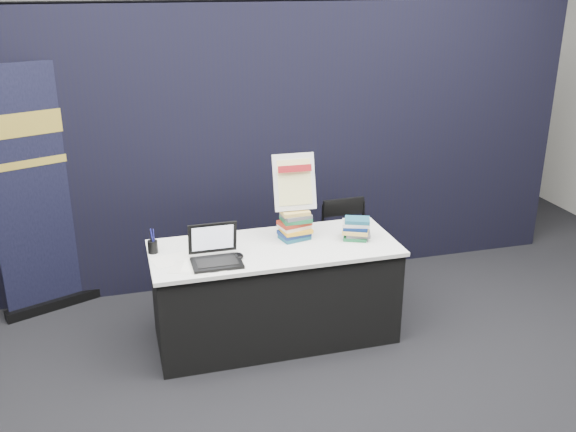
# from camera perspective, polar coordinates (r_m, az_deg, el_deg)

# --- Properties ---
(floor) EXTENTS (8.00, 8.00, 0.00)m
(floor) POSITION_cam_1_polar(r_m,az_deg,el_deg) (4.57, 0.64, -14.03)
(floor) COLOR black
(floor) RESTS_ON ground
(wall_back) EXTENTS (8.00, 0.02, 3.50)m
(wall_back) POSITION_cam_1_polar(r_m,az_deg,el_deg) (7.72, -7.90, 14.20)
(wall_back) COLOR #A5A39C
(wall_back) RESTS_ON floor
(drape_partition) EXTENTS (6.00, 0.08, 2.40)m
(drape_partition) POSITION_cam_1_polar(r_m,az_deg,el_deg) (5.49, -4.01, 5.86)
(drape_partition) COLOR black
(drape_partition) RESTS_ON floor
(display_table) EXTENTS (1.80, 0.75, 0.75)m
(display_table) POSITION_cam_1_polar(r_m,az_deg,el_deg) (4.83, -1.18, -6.76)
(display_table) COLOR black
(display_table) RESTS_ON floor
(laptop) EXTENTS (0.34, 0.27, 0.26)m
(laptop) POSITION_cam_1_polar(r_m,az_deg,el_deg) (4.43, -6.47, -3.35)
(laptop) COLOR black
(laptop) RESTS_ON display_table
(mouse) EXTENTS (0.06, 0.10, 0.03)m
(mouse) POSITION_cam_1_polar(r_m,az_deg,el_deg) (4.49, -4.39, -3.54)
(mouse) COLOR black
(mouse) RESTS_ON display_table
(brochure_left) EXTENTS (0.32, 0.26, 0.00)m
(brochure_left) POSITION_cam_1_polar(r_m,az_deg,el_deg) (4.52, -10.20, -3.85)
(brochure_left) COLOR white
(brochure_left) RESTS_ON display_table
(brochure_mid) EXTENTS (0.34, 0.29, 0.00)m
(brochure_mid) POSITION_cam_1_polar(r_m,az_deg,el_deg) (4.38, -8.56, -4.58)
(brochure_mid) COLOR silver
(brochure_mid) RESTS_ON display_table
(brochure_right) EXTENTS (0.35, 0.29, 0.00)m
(brochure_right) POSITION_cam_1_polar(r_m,az_deg,el_deg) (4.41, -7.34, -4.33)
(brochure_right) COLOR white
(brochure_right) RESTS_ON display_table
(pen_cup) EXTENTS (0.07, 0.07, 0.09)m
(pen_cup) POSITION_cam_1_polar(r_m,az_deg,el_deg) (4.65, -11.93, -2.70)
(pen_cup) COLOR black
(pen_cup) RESTS_ON display_table
(book_stack_tall) EXTENTS (0.23, 0.19, 0.23)m
(book_stack_tall) POSITION_cam_1_polar(r_m,az_deg,el_deg) (4.76, 0.66, -0.76)
(book_stack_tall) COLOR #1A5166
(book_stack_tall) RESTS_ON display_table
(book_stack_short) EXTENTS (0.23, 0.21, 0.16)m
(book_stack_short) POSITION_cam_1_polar(r_m,az_deg,el_deg) (4.79, 6.11, -1.14)
(book_stack_short) COLOR #1A6339
(book_stack_short) RESTS_ON display_table
(info_sign) EXTENTS (0.32, 0.16, 0.43)m
(info_sign) POSITION_cam_1_polar(r_m,az_deg,el_deg) (4.68, 0.58, 2.99)
(info_sign) COLOR black
(info_sign) RESTS_ON book_stack_tall
(pullup_banner) EXTENTS (0.83, 0.41, 2.01)m
(pullup_banner) POSITION_cam_1_polar(r_m,az_deg,el_deg) (5.41, -20.76, 0.85)
(pullup_banner) COLOR black
(pullup_banner) RESTS_ON floor
(stacking_chair) EXTENTS (0.39, 0.40, 0.84)m
(stacking_chair) POSITION_cam_1_polar(r_m,az_deg,el_deg) (5.40, 5.39, -2.69)
(stacking_chair) COLOR black
(stacking_chair) RESTS_ON floor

